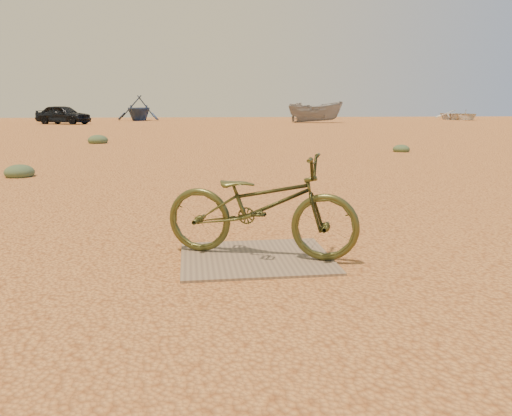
{
  "coord_description": "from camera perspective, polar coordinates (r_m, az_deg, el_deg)",
  "views": [
    {
      "loc": [
        -0.87,
        -4.02,
        1.39
      ],
      "look_at": [
        -0.28,
        0.36,
        0.48
      ],
      "focal_mm": 35.0,
      "sensor_mm": 36.0,
      "label": 1
    }
  ],
  "objects": [
    {
      "name": "car",
      "position": [
        42.27,
        -21.18,
        9.94
      ],
      "size": [
        4.65,
        3.45,
        1.47
      ],
      "primitive_type": "imported",
      "rotation": [
        0.0,
        0.0,
        1.12
      ],
      "color": "black",
      "rests_on": "ground"
    },
    {
      "name": "boat_mid_right",
      "position": [
        43.17,
        6.8,
        10.83
      ],
      "size": [
        4.81,
        2.62,
        1.76
      ],
      "primitive_type": "imported",
      "rotation": [
        0.0,
        0.0,
        1.36
      ],
      "color": "gray",
      "rests_on": "ground"
    },
    {
      "name": "kale_c",
      "position": [
        19.99,
        -17.6,
        7.07
      ],
      "size": [
        0.75,
        0.75,
        0.41
      ],
      "primitive_type": "ellipsoid",
      "color": "#556B47",
      "rests_on": "ground"
    },
    {
      "name": "boat_far_left",
      "position": [
        50.22,
        -13.26,
        11.08
      ],
      "size": [
        4.76,
        5.26,
        2.42
      ],
      "primitive_type": "imported",
      "rotation": [
        0.0,
        0.0,
        -0.19
      ],
      "color": "navy",
      "rests_on": "ground"
    },
    {
      "name": "kale_b",
      "position": [
        16.14,
        16.25,
        6.19
      ],
      "size": [
        0.51,
        0.51,
        0.28
      ],
      "primitive_type": "ellipsoid",
      "color": "#556B47",
      "rests_on": "ground"
    },
    {
      "name": "plywood_board",
      "position": [
        4.63,
        -0.0,
        -5.71
      ],
      "size": [
        1.37,
        1.14,
        0.02
      ],
      "primitive_type": "cube",
      "color": "#826F54",
      "rests_on": "ground"
    },
    {
      "name": "boat_far_right",
      "position": [
        55.46,
        22.29,
        9.84
      ],
      "size": [
        4.04,
        5.32,
        1.03
      ],
      "primitive_type": "imported",
      "rotation": [
        0.0,
        0.0,
        0.1
      ],
      "color": "silver",
      "rests_on": "ground"
    },
    {
      "name": "kale_a",
      "position": [
        11.06,
        -25.38,
        3.26
      ],
      "size": [
        0.57,
        0.57,
        0.32
      ],
      "primitive_type": "ellipsoid",
      "color": "#556B47",
      "rests_on": "ground"
    },
    {
      "name": "bicycle",
      "position": [
        4.56,
        0.53,
        0.31
      ],
      "size": [
        1.9,
        1.26,
        0.95
      ],
      "primitive_type": "imported",
      "rotation": [
        0.0,
        0.0,
        1.19
      ],
      "color": "#41451F",
      "rests_on": "plywood_board"
    },
    {
      "name": "ground",
      "position": [
        4.34,
        4.41,
        -7.1
      ],
      "size": [
        120.0,
        120.0,
        0.0
      ],
      "primitive_type": "plane",
      "color": "#DE944C",
      "rests_on": "ground"
    }
  ]
}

